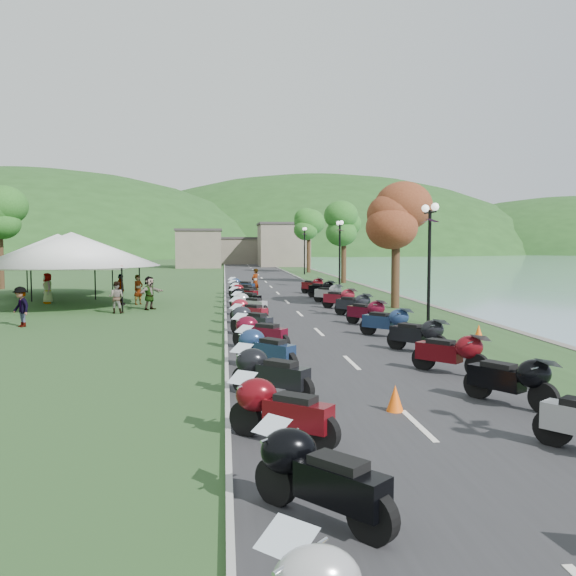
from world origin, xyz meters
name	(u,v)px	position (x,y,z in m)	size (l,w,h in m)	color
ground	(521,524)	(0.00, 0.00, 0.00)	(400.00, 400.00, 0.00)	#2D5226
road	(271,287)	(0.00, 40.00, 0.01)	(7.00, 120.00, 0.02)	#2B2B2D
hills_backdrop	(235,253)	(0.00, 200.00, 0.00)	(360.00, 120.00, 76.00)	#285621
far_building	(235,249)	(-2.00, 85.00, 2.50)	(18.00, 16.00, 5.00)	#786E5D
moto_row_left	(256,327)	(-2.52, 13.74, 0.55)	(2.60, 41.34, 1.10)	#331411
moto_row_right	(377,317)	(2.31, 16.12, 0.55)	(2.60, 36.74, 1.10)	#331411
vendor_tent_main	(72,269)	(-11.69, 26.71, 2.00)	(6.18, 6.18, 4.00)	white
vendor_tent_side	(59,265)	(-14.21, 33.62, 2.00)	(5.72, 5.72, 4.00)	white
tree_lakeside	(396,235)	(5.32, 24.17, 3.85)	(2.77, 2.77, 7.71)	#2E7324
pedestrian_a	(139,305)	(-8.35, 27.48, 0.00)	(0.61, 0.44, 1.66)	slate
pedestrian_b	(117,313)	(-8.83, 23.30, 0.00)	(0.76, 0.42, 1.56)	slate
pedestrian_c	(22,327)	(-11.86, 18.81, 0.00)	(1.07, 0.44, 1.65)	slate
traffic_cone_near	(395,399)	(-0.17, 4.97, 0.28)	(0.36, 0.36, 0.56)	#F2590C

